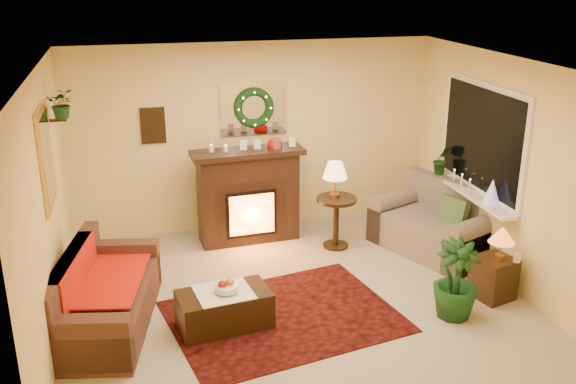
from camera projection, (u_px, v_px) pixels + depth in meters
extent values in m
plane|color=beige|center=(296.00, 298.00, 7.21)|extent=(5.00, 5.00, 0.00)
plane|color=white|center=(297.00, 65.00, 6.34)|extent=(5.00, 5.00, 0.00)
plane|color=#EFD88C|center=(254.00, 137.00, 8.83)|extent=(5.00, 5.00, 0.00)
plane|color=#EFD88C|center=(375.00, 287.00, 4.72)|extent=(5.00, 5.00, 0.00)
plane|color=#EFD88C|center=(47.00, 210.00, 6.19)|extent=(4.50, 4.50, 0.00)
plane|color=#EFD88C|center=(506.00, 172.00, 7.36)|extent=(4.50, 4.50, 0.00)
cube|color=#3C080F|center=(284.00, 316.00, 6.82)|extent=(2.61, 2.14, 0.01)
cube|color=#442A21|center=(106.00, 288.00, 6.54)|extent=(1.18, 1.98, 0.80)
cube|color=red|center=(104.00, 279.00, 6.66)|extent=(0.77, 1.26, 0.02)
cube|color=black|center=(248.00, 201.00, 8.58)|extent=(1.33, 0.50, 1.20)
sphere|color=#C90803|center=(275.00, 145.00, 8.44)|extent=(0.20, 0.20, 0.20)
cylinder|color=white|center=(211.00, 153.00, 8.25)|extent=(0.07, 0.07, 0.20)
cylinder|color=white|center=(226.00, 152.00, 8.26)|extent=(0.06, 0.06, 0.18)
cube|color=white|center=(254.00, 109.00, 8.68)|extent=(0.92, 0.02, 0.72)
torus|color=#194719|center=(254.00, 108.00, 8.63)|extent=(0.55, 0.11, 0.55)
cube|color=#381E11|center=(153.00, 126.00, 8.41)|extent=(0.32, 0.03, 0.48)
cube|color=gold|center=(46.00, 157.00, 6.32)|extent=(0.03, 0.84, 1.00)
imported|color=#194719|center=(64.00, 118.00, 6.96)|extent=(0.33, 0.28, 0.36)
cube|color=gray|center=(434.00, 221.00, 8.28)|extent=(1.42, 1.77, 0.89)
cube|color=white|center=(482.00, 139.00, 7.77)|extent=(0.03, 1.86, 1.36)
cube|color=black|center=(481.00, 139.00, 7.77)|extent=(0.02, 1.70, 1.22)
cube|color=white|center=(469.00, 192.00, 7.98)|extent=(0.22, 1.86, 0.04)
cone|color=silver|center=(492.00, 192.00, 7.48)|extent=(0.21, 0.21, 0.32)
imported|color=#124914|center=(442.00, 160.00, 8.53)|extent=(0.29, 0.23, 0.53)
cylinder|color=#4F2F19|center=(336.00, 224.00, 8.43)|extent=(0.63, 0.63, 0.69)
cone|color=#FFDF88|center=(335.00, 183.00, 8.27)|extent=(0.32, 0.32, 0.49)
cube|color=#331F11|center=(494.00, 275.00, 7.15)|extent=(0.48, 0.48, 0.48)
cone|color=orange|center=(502.00, 237.00, 6.96)|extent=(0.29, 0.29, 0.42)
cube|color=#552D13|center=(224.00, 308.00, 6.58)|extent=(0.99, 0.63, 0.39)
cylinder|color=silver|center=(226.00, 288.00, 6.50)|extent=(0.25, 0.25, 0.06)
imported|color=#216220|center=(456.00, 278.00, 6.70)|extent=(1.48, 1.48, 2.57)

